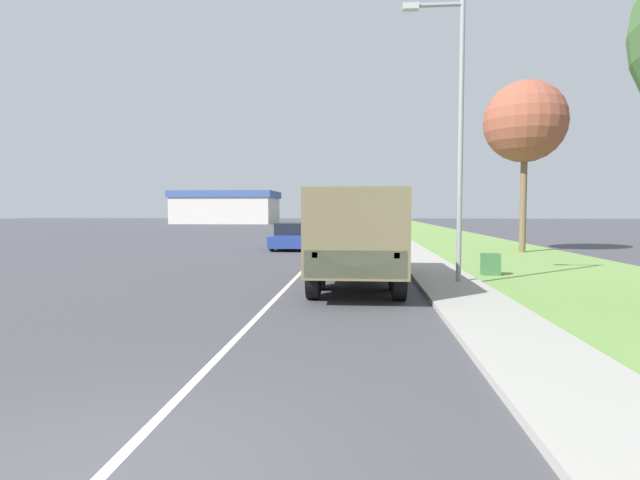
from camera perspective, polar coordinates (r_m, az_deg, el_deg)
ground_plane at (r=43.50m, az=2.09°, el=0.62°), size 180.00×180.00×0.00m
lane_centre_stripe at (r=43.50m, az=2.09°, el=0.62°), size 0.12×120.00×0.00m
sidewalk_right at (r=43.52m, az=8.02°, el=0.67°), size 1.80×120.00×0.12m
grass_strip_right at (r=43.99m, az=13.75°, el=0.57°), size 7.00×120.00×0.02m
military_truck at (r=13.86m, az=4.26°, el=1.00°), size 2.31×6.81×2.60m
car_nearest_ahead at (r=27.38m, az=-3.33°, el=0.34°), size 1.77×4.74×1.43m
car_second_ahead at (r=42.99m, az=-0.62°, el=1.56°), size 1.91×4.30×1.63m
car_third_ahead at (r=51.45m, az=4.33°, el=1.84°), size 1.94×4.40×1.60m
car_fourth_ahead at (r=61.11m, az=1.00°, el=2.15°), size 1.85×4.72×1.75m
car_farthest_ahead at (r=75.37m, az=1.85°, el=2.26°), size 1.70×3.94×1.37m
lamp_post at (r=14.59m, az=15.05°, el=13.41°), size 1.69×0.24×7.72m
tree_mid_right at (r=27.26m, az=22.39°, el=12.35°), size 4.01×4.01×8.48m
utility_box at (r=17.04m, az=18.90°, el=-2.62°), size 0.55×0.45×0.70m
building_distant at (r=83.30m, az=-10.61°, el=3.70°), size 16.37×10.94×5.22m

